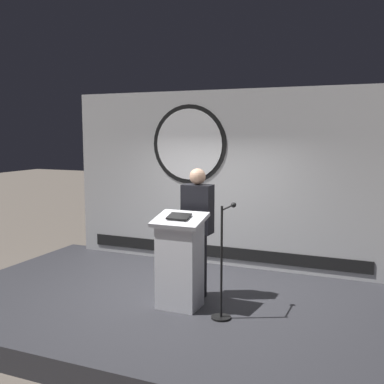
{
  "coord_description": "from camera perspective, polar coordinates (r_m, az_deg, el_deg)",
  "views": [
    {
      "loc": [
        2.6,
        -5.48,
        2.54
      ],
      "look_at": [
        0.19,
        0.17,
        1.75
      ],
      "focal_mm": 43.52,
      "sensor_mm": 36.0,
      "label": 1
    }
  ],
  "objects": [
    {
      "name": "podium",
      "position": [
        6.01,
        -1.51,
        -8.53
      ],
      "size": [
        0.64,
        0.5,
        1.23
      ],
      "color": "silver",
      "rests_on": "stage_platform"
    },
    {
      "name": "ground_plane",
      "position": [
        6.58,
        -2.19,
        -15.4
      ],
      "size": [
        40.0,
        40.0,
        0.0
      ],
      "primitive_type": "plane",
      "color": "#6B6056"
    },
    {
      "name": "microphone_stand",
      "position": [
        5.75,
        3.83,
        -10.47
      ],
      "size": [
        0.24,
        0.59,
        1.38
      ],
      "color": "black",
      "rests_on": "stage_platform"
    },
    {
      "name": "speaker_person",
      "position": [
        6.35,
        0.68,
        -4.84
      ],
      "size": [
        0.4,
        0.26,
        1.76
      ],
      "color": "black",
      "rests_on": "stage_platform"
    },
    {
      "name": "banner_display",
      "position": [
        7.82,
        3.41,
        1.67
      ],
      "size": [
        5.47,
        0.12,
        2.94
      ],
      "color": "silver",
      "rests_on": "stage_platform"
    },
    {
      "name": "stage_platform",
      "position": [
        6.53,
        -2.2,
        -14.18
      ],
      "size": [
        6.4,
        4.0,
        0.3
      ],
      "primitive_type": "cube",
      "color": "#333338",
      "rests_on": "ground"
    }
  ]
}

